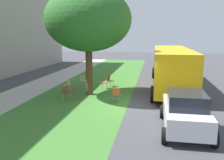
{
  "coord_description": "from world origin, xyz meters",
  "views": [
    {
      "loc": [
        -13.13,
        -1.17,
        3.9
      ],
      "look_at": [
        1.24,
        1.37,
        1.13
      ],
      "focal_mm": 38.64,
      "sensor_mm": 36.0,
      "label": 1
    }
  ],
  "objects_px": {
    "chair_4": "(66,91)",
    "chair_6": "(106,82)",
    "chair_5": "(73,88)",
    "street_tree": "(88,20)",
    "chair_1": "(83,79)",
    "school_bus": "(172,64)",
    "chair_3": "(67,84)",
    "chair_2": "(116,94)",
    "chair_0": "(109,80)",
    "parked_car": "(185,111)"
  },
  "relations": [
    {
      "from": "chair_4",
      "to": "chair_6",
      "type": "relative_size",
      "value": 1.0
    },
    {
      "from": "chair_5",
      "to": "street_tree",
      "type": "bearing_deg",
      "value": -56.07
    },
    {
      "from": "chair_1",
      "to": "street_tree",
      "type": "bearing_deg",
      "value": -153.75
    },
    {
      "from": "street_tree",
      "to": "chair_4",
      "type": "height_order",
      "value": "street_tree"
    },
    {
      "from": "chair_5",
      "to": "chair_6",
      "type": "xyz_separation_m",
      "value": [
        2.45,
        -1.65,
        0.0
      ]
    },
    {
      "from": "street_tree",
      "to": "school_bus",
      "type": "relative_size",
      "value": 0.66
    },
    {
      "from": "chair_3",
      "to": "chair_5",
      "type": "height_order",
      "value": "same"
    },
    {
      "from": "chair_2",
      "to": "chair_0",
      "type": "bearing_deg",
      "value": 15.85
    },
    {
      "from": "chair_0",
      "to": "chair_3",
      "type": "bearing_deg",
      "value": 128.77
    },
    {
      "from": "chair_3",
      "to": "school_bus",
      "type": "height_order",
      "value": "school_bus"
    },
    {
      "from": "chair_4",
      "to": "chair_6",
      "type": "height_order",
      "value": "same"
    },
    {
      "from": "chair_1",
      "to": "chair_2",
      "type": "relative_size",
      "value": 1.0
    },
    {
      "from": "chair_3",
      "to": "parked_car",
      "type": "xyz_separation_m",
      "value": [
        -5.75,
        -7.18,
        0.32
      ]
    },
    {
      "from": "chair_5",
      "to": "school_bus",
      "type": "relative_size",
      "value": 0.08
    },
    {
      "from": "street_tree",
      "to": "chair_0",
      "type": "xyz_separation_m",
      "value": [
        2.57,
        -0.86,
        -4.28
      ]
    },
    {
      "from": "street_tree",
      "to": "chair_6",
      "type": "height_order",
      "value": "street_tree"
    },
    {
      "from": "chair_6",
      "to": "chair_0",
      "type": "bearing_deg",
      "value": -9.68
    },
    {
      "from": "chair_1",
      "to": "parked_car",
      "type": "height_order",
      "value": "parked_car"
    },
    {
      "from": "chair_2",
      "to": "chair_5",
      "type": "xyz_separation_m",
      "value": [
        1.03,
        2.97,
        0.0
      ]
    },
    {
      "from": "chair_0",
      "to": "chair_4",
      "type": "relative_size",
      "value": 1.0
    },
    {
      "from": "chair_2",
      "to": "chair_6",
      "type": "relative_size",
      "value": 1.0
    },
    {
      "from": "chair_0",
      "to": "chair_1",
      "type": "height_order",
      "value": "same"
    },
    {
      "from": "chair_2",
      "to": "chair_3",
      "type": "height_order",
      "value": "same"
    },
    {
      "from": "chair_5",
      "to": "chair_0",
      "type": "bearing_deg",
      "value": -29.12
    },
    {
      "from": "street_tree",
      "to": "chair_2",
      "type": "bearing_deg",
      "value": -128.67
    },
    {
      "from": "chair_0",
      "to": "chair_3",
      "type": "relative_size",
      "value": 1.0
    },
    {
      "from": "street_tree",
      "to": "chair_4",
      "type": "bearing_deg",
      "value": 145.86
    },
    {
      "from": "chair_3",
      "to": "school_bus",
      "type": "bearing_deg",
      "value": -71.66
    },
    {
      "from": "street_tree",
      "to": "chair_1",
      "type": "bearing_deg",
      "value": 26.25
    },
    {
      "from": "chair_5",
      "to": "chair_1",
      "type": "bearing_deg",
      "value": 4.84
    },
    {
      "from": "street_tree",
      "to": "chair_5",
      "type": "bearing_deg",
      "value": 123.93
    },
    {
      "from": "chair_3",
      "to": "school_bus",
      "type": "relative_size",
      "value": 0.08
    },
    {
      "from": "chair_6",
      "to": "street_tree",
      "type": "bearing_deg",
      "value": 158.21
    },
    {
      "from": "chair_2",
      "to": "school_bus",
      "type": "xyz_separation_m",
      "value": [
        4.5,
        -3.35,
        1.24
      ]
    },
    {
      "from": "chair_2",
      "to": "chair_3",
      "type": "relative_size",
      "value": 1.0
    },
    {
      "from": "parked_car",
      "to": "chair_0",
      "type": "bearing_deg",
      "value": 30.5
    },
    {
      "from": "chair_4",
      "to": "parked_car",
      "type": "xyz_separation_m",
      "value": [
        -3.71,
        -6.51,
        0.32
      ]
    },
    {
      "from": "chair_0",
      "to": "chair_5",
      "type": "xyz_separation_m",
      "value": [
        -3.18,
        1.77,
        0.0
      ]
    },
    {
      "from": "chair_4",
      "to": "street_tree",
      "type": "bearing_deg",
      "value": -34.14
    },
    {
      "from": "chair_6",
      "to": "school_bus",
      "type": "relative_size",
      "value": 0.08
    },
    {
      "from": "street_tree",
      "to": "parked_car",
      "type": "xyz_separation_m",
      "value": [
        -5.25,
        -5.46,
        -3.96
      ]
    },
    {
      "from": "street_tree",
      "to": "chair_5",
      "type": "xyz_separation_m",
      "value": [
        -0.61,
        0.91,
        -4.28
      ]
    },
    {
      "from": "chair_4",
      "to": "chair_5",
      "type": "relative_size",
      "value": 1.0
    },
    {
      "from": "chair_0",
      "to": "chair_6",
      "type": "relative_size",
      "value": 1.0
    },
    {
      "from": "chair_0",
      "to": "chair_5",
      "type": "relative_size",
      "value": 1.0
    },
    {
      "from": "chair_5",
      "to": "chair_4",
      "type": "bearing_deg",
      "value": 171.88
    },
    {
      "from": "chair_2",
      "to": "chair_1",
      "type": "bearing_deg",
      "value": 38.78
    },
    {
      "from": "school_bus",
      "to": "parked_car",
      "type": "bearing_deg",
      "value": -179.55
    },
    {
      "from": "parked_car",
      "to": "chair_4",
      "type": "bearing_deg",
      "value": 60.32
    },
    {
      "from": "chair_0",
      "to": "parked_car",
      "type": "bearing_deg",
      "value": -149.5
    }
  ]
}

